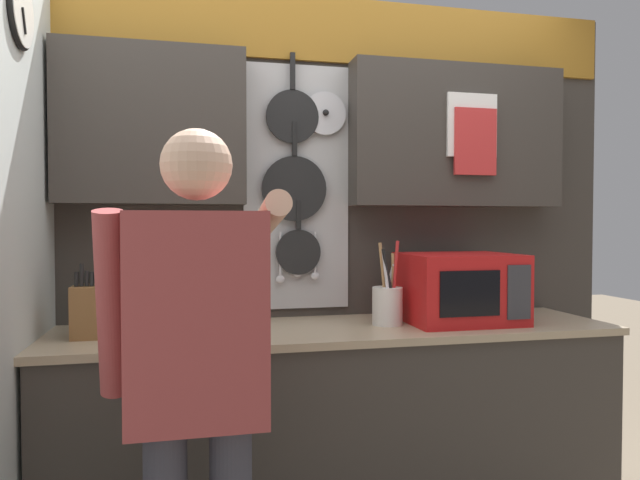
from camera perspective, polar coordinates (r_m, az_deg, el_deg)
The scene contains 6 objects.
base_cabinet_counter at distance 2.52m, azimuth 1.89°, elevation -19.11°, with size 2.31×0.60×0.92m.
back_wall_unit at distance 2.62m, azimuth 0.70°, elevation 3.94°, with size 2.88×0.23×2.39m.
microwave at distance 2.56m, azimuth 13.74°, elevation -4.66°, with size 0.47×0.40×0.30m.
knife_block at distance 2.33m, azimuth -22.13°, elevation -6.55°, with size 0.11×0.15×0.28m.
utensil_crock at distance 2.44m, azimuth 6.77°, elevation -6.30°, with size 0.13×0.13×0.36m.
person at distance 1.67m, azimuth -12.13°, elevation -12.03°, with size 0.54×0.64×1.61m.
Camera 1 is at (-0.60, -2.28, 1.35)m, focal length 32.00 mm.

